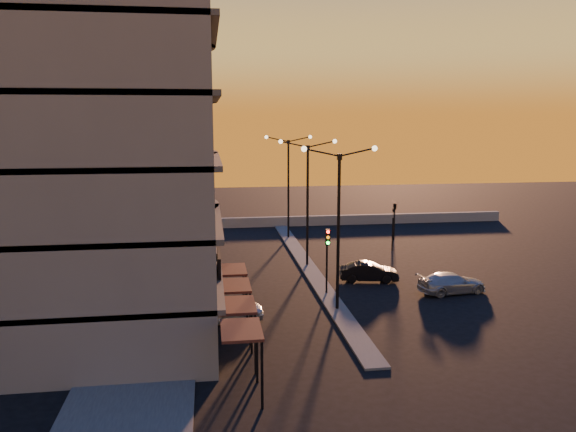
{
  "coord_description": "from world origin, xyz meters",
  "views": [
    {
      "loc": [
        -7.24,
        -30.48,
        11.0
      ],
      "look_at": [
        -1.89,
        7.0,
        4.4
      ],
      "focal_mm": 35.0,
      "sensor_mm": 36.0,
      "label": 1
    }
  ],
  "objects_px": {
    "car_sedan": "(369,272)",
    "car_wagon": "(452,283)",
    "streetlamp_mid": "(308,193)",
    "traffic_light_main": "(327,250)",
    "car_hatchback": "(225,309)"
  },
  "relations": [
    {
      "from": "streetlamp_mid",
      "to": "car_sedan",
      "type": "height_order",
      "value": "streetlamp_mid"
    },
    {
      "from": "car_hatchback",
      "to": "car_wagon",
      "type": "xyz_separation_m",
      "value": [
        14.5,
        3.21,
        -0.07
      ]
    },
    {
      "from": "traffic_light_main",
      "to": "car_hatchback",
      "type": "relative_size",
      "value": 1.01
    },
    {
      "from": "car_hatchback",
      "to": "car_sedan",
      "type": "xyz_separation_m",
      "value": [
        9.98,
        6.48,
        -0.07
      ]
    },
    {
      "from": "car_wagon",
      "to": "car_hatchback",
      "type": "bearing_deg",
      "value": 94.21
    },
    {
      "from": "car_hatchback",
      "to": "car_wagon",
      "type": "height_order",
      "value": "car_hatchback"
    },
    {
      "from": "traffic_light_main",
      "to": "car_sedan",
      "type": "relative_size",
      "value": 1.07
    },
    {
      "from": "car_sedan",
      "to": "car_wagon",
      "type": "height_order",
      "value": "car_sedan"
    },
    {
      "from": "streetlamp_mid",
      "to": "car_sedan",
      "type": "distance_m",
      "value": 7.55
    },
    {
      "from": "streetlamp_mid",
      "to": "car_wagon",
      "type": "distance_m",
      "value": 12.21
    },
    {
      "from": "car_wagon",
      "to": "streetlamp_mid",
      "type": "bearing_deg",
      "value": 37.46
    },
    {
      "from": "streetlamp_mid",
      "to": "car_sedan",
      "type": "bearing_deg",
      "value": -52.4
    },
    {
      "from": "car_sedan",
      "to": "car_wagon",
      "type": "distance_m",
      "value": 5.58
    },
    {
      "from": "streetlamp_mid",
      "to": "traffic_light_main",
      "type": "height_order",
      "value": "streetlamp_mid"
    },
    {
      "from": "streetlamp_mid",
      "to": "car_hatchback",
      "type": "relative_size",
      "value": 2.25
    }
  ]
}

